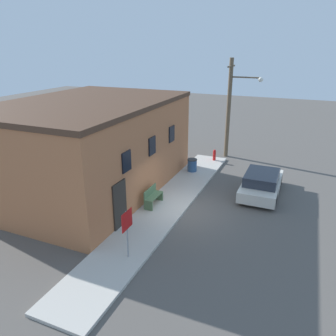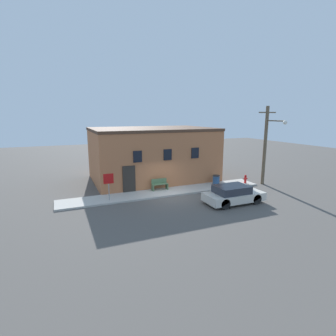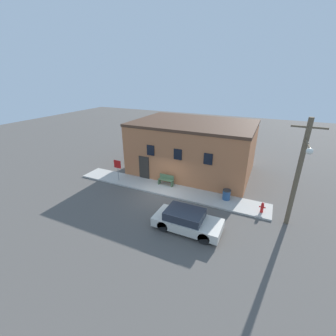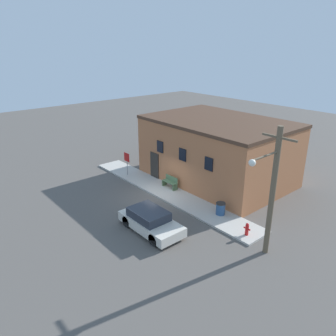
{
  "view_description": "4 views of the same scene",
  "coord_description": "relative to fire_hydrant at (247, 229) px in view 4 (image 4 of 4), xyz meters",
  "views": [
    {
      "loc": [
        -13.45,
        -4.74,
        7.55
      ],
      "look_at": [
        0.17,
        1.06,
        2.0
      ],
      "focal_mm": 35.0,
      "sensor_mm": 36.0,
      "label": 1
    },
    {
      "loc": [
        -7.63,
        -17.37,
        6.06
      ],
      "look_at": [
        0.17,
        1.06,
        2.0
      ],
      "focal_mm": 28.0,
      "sensor_mm": 36.0,
      "label": 2
    },
    {
      "loc": [
        7.2,
        -13.93,
        8.92
      ],
      "look_at": [
        0.17,
        1.06,
        2.0
      ],
      "focal_mm": 24.0,
      "sensor_mm": 36.0,
      "label": 3
    },
    {
      "loc": [
        16.77,
        -13.15,
        10.32
      ],
      "look_at": [
        0.17,
        1.06,
        2.0
      ],
      "focal_mm": 35.0,
      "sensor_mm": 36.0,
      "label": 4
    }
  ],
  "objects": [
    {
      "name": "sidewalk",
      "position": [
        -7.47,
        0.36,
        -0.44
      ],
      "size": [
        16.35,
        2.12,
        0.13
      ],
      "color": "#BCB7AD",
      "rests_on": "ground"
    },
    {
      "name": "bench",
      "position": [
        -7.77,
        0.98,
        0.06
      ],
      "size": [
        1.3,
        0.44,
        0.9
      ],
      "color": "#4C6B47",
      "rests_on": "sidewalk"
    },
    {
      "name": "trash_bin",
      "position": [
        -2.58,
        0.72,
        0.02
      ],
      "size": [
        0.61,
        0.61,
        0.79
      ],
      "color": "#2D517F",
      "rests_on": "sidewalk"
    },
    {
      "name": "brick_building",
      "position": [
        -6.9,
        5.15,
        1.95
      ],
      "size": [
        10.99,
        7.58,
        4.89
      ],
      "color": "#B26B42",
      "rests_on": "ground"
    },
    {
      "name": "utility_pole",
      "position": [
        1.55,
        -0.57,
        3.17
      ],
      "size": [
        1.8,
        2.27,
        6.82
      ],
      "color": "brown",
      "rests_on": "ground"
    },
    {
      "name": "stop_sign",
      "position": [
        -12.0,
        -0.03,
        0.96
      ],
      "size": [
        0.71,
        0.06,
        1.91
      ],
      "color": "gray",
      "rests_on": "sidewalk"
    },
    {
      "name": "ground_plane",
      "position": [
        -7.47,
        -0.7,
        -0.5
      ],
      "size": [
        80.0,
        80.0,
        0.0
      ],
      "primitive_type": "plane",
      "color": "#56514C"
    },
    {
      "name": "parked_car",
      "position": [
        -4.11,
        -3.74,
        0.13
      ],
      "size": [
        4.18,
        1.86,
        1.28
      ],
      "color": "black",
      "rests_on": "ground"
    },
    {
      "name": "fire_hydrant",
      "position": [
        0.0,
        0.0,
        0.0
      ],
      "size": [
        0.42,
        0.2,
        0.75
      ],
      "color": "red",
      "rests_on": "sidewalk"
    }
  ]
}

